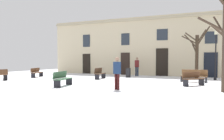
% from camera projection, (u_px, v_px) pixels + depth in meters
% --- Properties ---
extents(ground_plane, '(35.01, 35.01, 0.00)m').
position_uv_depth(ground_plane, '(100.00, 84.00, 15.50)').
color(ground_plane, white).
extents(building_facade, '(21.88, 0.60, 6.01)m').
position_uv_depth(building_facade, '(144.00, 46.00, 23.92)').
color(building_facade, beige).
rests_on(building_facade, ground).
extents(tree_foreground, '(2.31, 1.57, 4.37)m').
position_uv_depth(tree_foreground, '(197.00, 53.00, 19.20)').
color(tree_foreground, '#382B1E').
rests_on(tree_foreground, ground).
extents(streetlamp, '(0.30, 0.30, 4.04)m').
position_uv_depth(streetlamp, '(216.00, 49.00, 18.40)').
color(streetlamp, black).
rests_on(streetlamp, ground).
extents(litter_bin, '(0.47, 0.47, 0.85)m').
position_uv_depth(litter_bin, '(128.00, 73.00, 21.30)').
color(litter_bin, black).
rests_on(litter_bin, ground).
extents(bench_back_to_back_right, '(1.90, 0.71, 0.91)m').
position_uv_depth(bench_back_to_back_right, '(194.00, 76.00, 16.96)').
color(bench_back_to_back_right, brown).
rests_on(bench_back_to_back_right, ground).
extents(bench_near_lamp, '(0.83, 1.82, 0.93)m').
position_uv_depth(bench_near_lamp, '(62.00, 79.00, 14.39)').
color(bench_near_lamp, '#2D4C33').
rests_on(bench_near_lamp, ground).
extents(bench_far_corner, '(1.01, 1.87, 0.86)m').
position_uv_depth(bench_far_corner, '(37.00, 72.00, 21.54)').
color(bench_far_corner, '#51331E').
rests_on(bench_far_corner, ground).
extents(bench_back_to_back_left, '(0.65, 1.72, 0.93)m').
position_uv_depth(bench_back_to_back_left, '(100.00, 73.00, 19.68)').
color(bench_back_to_back_left, '#3D2819').
rests_on(bench_back_to_back_left, ground).
extents(bench_near_center_tree, '(1.28, 1.52, 0.88)m').
position_uv_depth(bench_near_center_tree, '(193.00, 79.00, 14.66)').
color(bench_near_center_tree, '#51331E').
rests_on(bench_near_center_tree, ground).
extents(person_by_shop_door, '(0.42, 0.31, 1.81)m').
position_uv_depth(person_by_shop_door, '(117.00, 71.00, 12.80)').
color(person_by_shop_door, '#350F0F').
rests_on(person_by_shop_door, ground).
extents(person_strolling, '(0.40, 0.26, 1.84)m').
position_uv_depth(person_strolling, '(137.00, 66.00, 22.75)').
color(person_strolling, black).
rests_on(person_strolling, ground).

